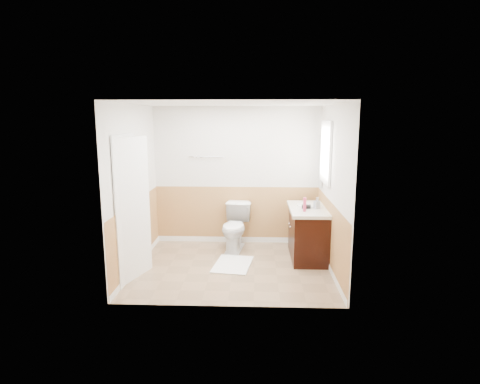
{
  "coord_description": "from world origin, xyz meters",
  "views": [
    {
      "loc": [
        0.34,
        -5.87,
        2.31
      ],
      "look_at": [
        0.1,
        0.25,
        1.15
      ],
      "focal_mm": 29.79,
      "sensor_mm": 36.0,
      "label": 1
    }
  ],
  "objects_px": {
    "bath_mat": "(233,264)",
    "vanity_cabinet": "(308,234)",
    "lotion_bottle": "(305,205)",
    "soap_dispenser": "(317,203)",
    "toilet": "(235,227)"
  },
  "relations": [
    {
      "from": "bath_mat",
      "to": "vanity_cabinet",
      "type": "xyz_separation_m",
      "value": [
        1.22,
        0.4,
        0.39
      ]
    },
    {
      "from": "lotion_bottle",
      "to": "bath_mat",
      "type": "bearing_deg",
      "value": -172.79
    },
    {
      "from": "bath_mat",
      "to": "vanity_cabinet",
      "type": "relative_size",
      "value": 0.73
    },
    {
      "from": "lotion_bottle",
      "to": "toilet",
      "type": "bearing_deg",
      "value": 150.56
    },
    {
      "from": "vanity_cabinet",
      "to": "lotion_bottle",
      "type": "distance_m",
      "value": 0.63
    },
    {
      "from": "bath_mat",
      "to": "lotion_bottle",
      "type": "relative_size",
      "value": 3.64
    },
    {
      "from": "toilet",
      "to": "vanity_cabinet",
      "type": "relative_size",
      "value": 0.73
    },
    {
      "from": "bath_mat",
      "to": "vanity_cabinet",
      "type": "distance_m",
      "value": 1.35
    },
    {
      "from": "bath_mat",
      "to": "vanity_cabinet",
      "type": "height_order",
      "value": "vanity_cabinet"
    },
    {
      "from": "bath_mat",
      "to": "soap_dispenser",
      "type": "bearing_deg",
      "value": 14.55
    },
    {
      "from": "lotion_bottle",
      "to": "soap_dispenser",
      "type": "height_order",
      "value": "lotion_bottle"
    },
    {
      "from": "toilet",
      "to": "lotion_bottle",
      "type": "height_order",
      "value": "lotion_bottle"
    },
    {
      "from": "bath_mat",
      "to": "lotion_bottle",
      "type": "bearing_deg",
      "value": 7.21
    },
    {
      "from": "toilet",
      "to": "lotion_bottle",
      "type": "relative_size",
      "value": 3.66
    },
    {
      "from": "toilet",
      "to": "soap_dispenser",
      "type": "bearing_deg",
      "value": -9.54
    }
  ]
}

